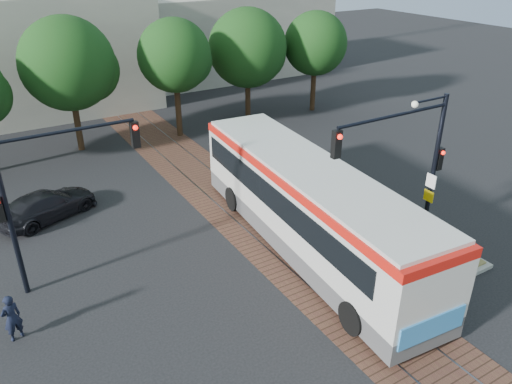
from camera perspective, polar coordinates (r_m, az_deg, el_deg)
ground at (r=19.33m, az=6.30°, el=-8.56°), size 120.00×120.00×0.00m
trackbed at (r=22.10m, az=0.09°, el=-3.45°), size 3.60×40.00×0.02m
tree_row at (r=31.46m, az=-10.09°, el=14.85°), size 26.40×5.60×7.67m
warehouses at (r=42.77m, az=-18.64°, el=15.58°), size 40.00×13.00×8.00m
city_bus at (r=19.50m, az=5.97°, el=-1.28°), size 3.85×13.64×3.60m
traffic_island at (r=21.53m, az=18.18°, el=-4.83°), size 2.20×5.20×1.13m
signal_pole_main at (r=19.25m, az=17.67°, el=4.23°), size 5.49×0.46×6.00m
signal_pole_left at (r=17.95m, az=-23.42°, el=0.56°), size 4.99×0.34×6.00m
officer at (r=17.42m, az=-26.14°, el=-12.78°), size 0.69×0.57×1.63m
parked_car at (r=24.01m, az=-22.79°, el=-1.38°), size 4.80×3.33×1.29m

